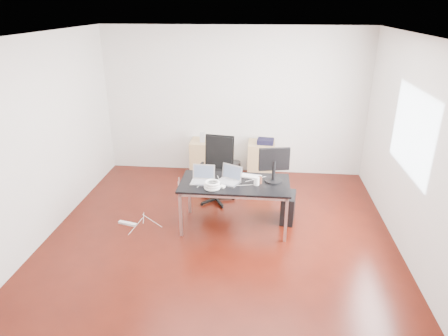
# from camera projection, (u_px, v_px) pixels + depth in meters

# --- Properties ---
(room_shell) EXTENTS (5.00, 5.00, 5.00)m
(room_shell) POSITION_uv_depth(u_px,v_px,m) (223.00, 145.00, 5.31)
(room_shell) COLOR #370C06
(room_shell) RESTS_ON ground
(desk) EXTENTS (1.60, 0.80, 0.73)m
(desk) POSITION_uv_depth(u_px,v_px,m) (235.00, 186.00, 5.85)
(desk) COLOR black
(desk) RESTS_ON ground
(office_chair) EXTENTS (0.55, 0.57, 1.08)m
(office_chair) POSITION_uv_depth(u_px,v_px,m) (217.00, 166.00, 6.74)
(office_chair) COLOR black
(office_chair) RESTS_ON ground
(filing_cabinet_left) EXTENTS (0.50, 0.50, 0.70)m
(filing_cabinet_left) POSITION_uv_depth(u_px,v_px,m) (204.00, 158.00, 7.81)
(filing_cabinet_left) COLOR tan
(filing_cabinet_left) RESTS_ON ground
(filing_cabinet_right) EXTENTS (0.50, 0.50, 0.70)m
(filing_cabinet_right) POSITION_uv_depth(u_px,v_px,m) (261.00, 160.00, 7.71)
(filing_cabinet_right) COLOR tan
(filing_cabinet_right) RESTS_ON ground
(pc_tower) EXTENTS (0.26, 0.47, 0.44)m
(pc_tower) POSITION_uv_depth(u_px,v_px,m) (288.00, 207.00, 6.20)
(pc_tower) COLOR black
(pc_tower) RESTS_ON ground
(wastebasket) EXTENTS (0.30, 0.30, 0.28)m
(wastebasket) POSITION_uv_depth(u_px,v_px,m) (234.00, 168.00, 7.86)
(wastebasket) COLOR black
(wastebasket) RESTS_ON ground
(power_strip) EXTENTS (0.31, 0.13, 0.04)m
(power_strip) POSITION_uv_depth(u_px,v_px,m) (128.00, 223.00, 6.14)
(power_strip) COLOR white
(power_strip) RESTS_ON ground
(laptop_left) EXTENTS (0.34, 0.27, 0.23)m
(laptop_left) POSITION_uv_depth(u_px,v_px,m) (203.00, 178.00, 5.84)
(laptop_left) COLOR silver
(laptop_left) RESTS_ON desk
(laptop_right) EXTENTS (0.41, 0.37, 0.23)m
(laptop_right) POSITION_uv_depth(u_px,v_px,m) (229.00, 178.00, 5.83)
(laptop_right) COLOR silver
(laptop_right) RESTS_ON desk
(monitor) EXTENTS (0.45, 0.26, 0.51)m
(monitor) POSITION_uv_depth(u_px,v_px,m) (274.00, 163.00, 5.78)
(monitor) COLOR black
(monitor) RESTS_ON desk
(keyboard) EXTENTS (0.46, 0.22, 0.02)m
(keyboard) POSITION_uv_depth(u_px,v_px,m) (247.00, 176.00, 6.02)
(keyboard) COLOR white
(keyboard) RESTS_ON desk
(cup_white) EXTENTS (0.10, 0.10, 0.12)m
(cup_white) POSITION_uv_depth(u_px,v_px,m) (257.00, 181.00, 5.73)
(cup_white) COLOR white
(cup_white) RESTS_ON desk
(cup_brown) EXTENTS (0.08, 0.08, 0.10)m
(cup_brown) POSITION_uv_depth(u_px,v_px,m) (259.00, 180.00, 5.78)
(cup_brown) COLOR #552C1D
(cup_brown) RESTS_ON desk
(cable_coil) EXTENTS (0.24, 0.24, 0.11)m
(cable_coil) POSITION_uv_depth(u_px,v_px,m) (212.00, 185.00, 5.62)
(cable_coil) COLOR white
(cable_coil) RESTS_ON desk
(power_adapter) EXTENTS (0.09, 0.09, 0.03)m
(power_adapter) POSITION_uv_depth(u_px,v_px,m) (222.00, 187.00, 5.67)
(power_adapter) COLOR white
(power_adapter) RESTS_ON desk
(speaker) EXTENTS (0.09, 0.08, 0.18)m
(speaker) POSITION_uv_depth(u_px,v_px,m) (202.00, 137.00, 7.58)
(speaker) COLOR #9E9E9E
(speaker) RESTS_ON filing_cabinet_left
(navy_garment) EXTENTS (0.32, 0.27, 0.09)m
(navy_garment) POSITION_uv_depth(u_px,v_px,m) (265.00, 141.00, 7.51)
(navy_garment) COLOR black
(navy_garment) RESTS_ON filing_cabinet_right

